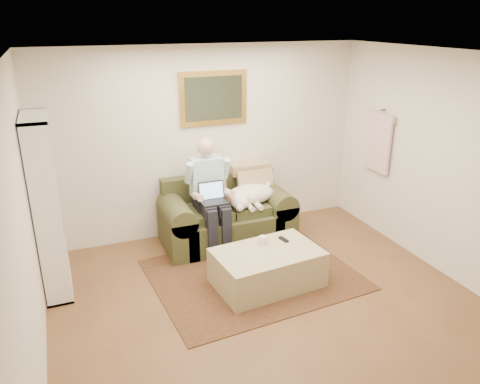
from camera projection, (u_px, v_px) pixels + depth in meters
room_shell at (274, 194)px, 4.57m from camera, size 4.51×5.00×2.61m
rug at (253, 274)px, 5.64m from camera, size 2.47×2.04×0.01m
sofa at (226, 220)px, 6.41m from camera, size 1.75×0.89×1.05m
seated_man at (211, 197)px, 6.03m from camera, size 0.58×0.83×1.48m
laptop at (213, 196)px, 5.95m from camera, size 0.34×0.27×0.25m
sleeping_dog at (250, 194)px, 6.31m from camera, size 0.72×0.45×0.27m
ottoman at (267, 268)px, 5.38m from camera, size 1.25×0.86×0.43m
coffee_mug at (263, 240)px, 5.44m from camera, size 0.08×0.08×0.10m
tv_remote at (284, 239)px, 5.55m from camera, size 0.07×0.16×0.02m
bookshelf at (47, 207)px, 5.03m from camera, size 0.28×0.80×2.00m
wall_mirror at (214, 98)px, 6.24m from camera, size 0.94×0.04×0.72m
hanging_shirt at (379, 139)px, 6.39m from camera, size 0.06×0.52×0.90m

